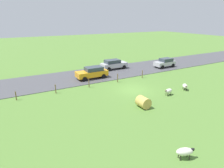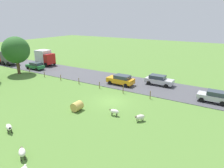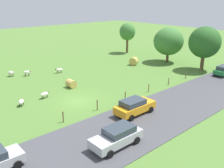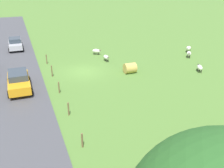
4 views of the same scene
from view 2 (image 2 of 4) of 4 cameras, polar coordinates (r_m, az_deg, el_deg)
name	(u,v)px [view 2 (image 2 of 4)]	position (r m, az deg, el deg)	size (l,w,h in m)	color
ground_plane	(112,101)	(28.03, -0.11, -4.76)	(160.00, 160.00, 0.00)	#517A33
road_strip	(138,85)	(35.08, 7.27, -0.14)	(8.00, 80.00, 0.06)	#47474C
sheep_0	(114,111)	(23.90, 0.61, -7.52)	(0.61, 1.20, 0.77)	white
sheep_1	(140,117)	(22.91, 7.68, -8.99)	(1.19, 1.07, 0.76)	silver
sheep_3	(22,152)	(18.74, -23.48, -16.82)	(1.00, 1.14, 0.84)	silver
sheep_4	(9,127)	(23.08, -26.46, -10.56)	(0.87, 1.25, 0.78)	silver
hay_bale_1	(77,106)	(25.52, -9.58, -6.03)	(1.11, 1.11, 1.26)	tan
tree_0	(16,50)	(44.96, -24.89, 8.46)	(5.19, 5.19, 7.32)	brown
fence_post_0	(150,95)	(29.05, 10.46, -3.01)	(0.12, 0.12, 1.16)	brown
fence_post_1	(123,89)	(30.71, 3.08, -1.51)	(0.12, 0.12, 1.22)	brown
fence_post_2	(100,85)	(32.88, -3.44, -0.31)	(0.12, 0.12, 1.10)	brown
fence_post_3	(79,81)	(35.41, -9.09, 0.82)	(0.12, 0.12, 1.09)	brown
fence_post_4	(61,78)	(38.26, -13.94, 1.74)	(0.12, 0.12, 1.02)	brown
fence_post_5	(44,74)	(41.34, -18.10, 2.58)	(0.12, 0.12, 1.04)	brown
fence_post_6	(30,71)	(44.60, -21.68, 3.36)	(0.12, 0.12, 1.17)	brown
truck_0	(8,57)	(55.38, -26.64, 6.58)	(2.77, 4.65, 3.13)	#B21919
truck_1	(45,57)	(51.06, -18.00, 6.95)	(2.83, 4.15, 3.51)	#B21919
car_0	(121,80)	(34.49, 2.45, 1.22)	(2.12, 4.55, 1.66)	orange
car_1	(214,96)	(30.45, 26.16, -3.04)	(1.94, 3.86, 1.57)	#B7B7BC
car_2	(159,80)	(35.21, 12.74, 1.10)	(2.09, 4.55, 1.62)	#B7B7BC
car_3	(35,66)	(47.81, -20.32, 4.74)	(1.94, 4.32, 1.51)	#237238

